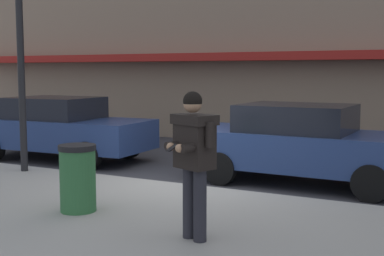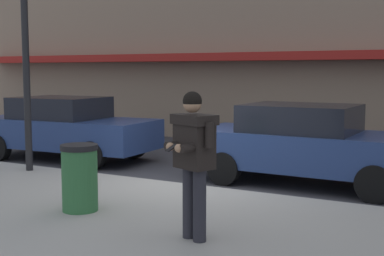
{
  "view_description": "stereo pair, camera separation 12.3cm",
  "coord_description": "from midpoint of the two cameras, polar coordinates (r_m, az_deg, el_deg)",
  "views": [
    {
      "loc": [
        4.69,
        -8.57,
        2.19
      ],
      "look_at": [
        1.64,
        -2.84,
        1.49
      ],
      "focal_mm": 50.0,
      "sensor_mm": 36.0,
      "label": 1
    },
    {
      "loc": [
        4.8,
        -8.51,
        2.19
      ],
      "look_at": [
        1.64,
        -2.84,
        1.49
      ],
      "focal_mm": 50.0,
      "sensor_mm": 36.0,
      "label": 2
    }
  ],
  "objects": [
    {
      "name": "curb_paint_line",
      "position": [
        9.62,
        5.49,
        -7.01
      ],
      "size": [
        28.0,
        0.12,
        0.01
      ],
      "primitive_type": "cube",
      "color": "silver",
      "rests_on": "ground"
    },
    {
      "name": "ground_plane",
      "position": [
        10.01,
        0.09,
        -6.48
      ],
      "size": [
        80.0,
        80.0,
        0.0
      ],
      "primitive_type": "plane",
      "color": "#333338"
    },
    {
      "name": "trash_bin",
      "position": [
        8.0,
        -11.45,
        -5.19
      ],
      "size": [
        0.55,
        0.55,
        0.98
      ],
      "color": "#2D6638",
      "rests_on": "sidewalk"
    },
    {
      "name": "sidewalk",
      "position": [
        7.13,
        -4.09,
        -11.15
      ],
      "size": [
        32.0,
        5.3,
        0.14
      ],
      "primitive_type": "cube",
      "color": "#99968E",
      "rests_on": "ground"
    },
    {
      "name": "parked_sedan_mid",
      "position": [
        10.5,
        12.51,
        -1.65
      ],
      "size": [
        4.52,
        1.98,
        1.54
      ],
      "color": "navy",
      "rests_on": "ground"
    },
    {
      "name": "street_lamp_post",
      "position": [
        11.4,
        -17.12,
        10.67
      ],
      "size": [
        0.36,
        0.36,
        4.88
      ],
      "color": "black",
      "rests_on": "sidewalk"
    },
    {
      "name": "man_texting_on_phone",
      "position": [
        6.39,
        0.71,
        -2.29
      ],
      "size": [
        0.61,
        0.65,
        1.81
      ],
      "color": "#23232B",
      "rests_on": "sidewalk"
    },
    {
      "name": "parked_sedan_near",
      "position": [
        13.51,
        -13.13,
        0.04
      ],
      "size": [
        4.6,
        2.13,
        1.54
      ],
      "color": "navy",
      "rests_on": "ground"
    }
  ]
}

